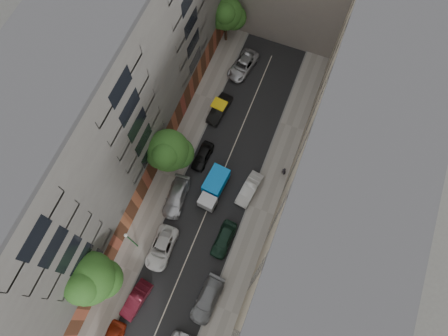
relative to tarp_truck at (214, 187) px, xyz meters
The scene contains 21 objects.
ground 1.24m from the tarp_truck, 56.18° to the right, with size 120.00×120.00×0.00m, color #4C4C49.
road_surface 1.23m from the tarp_truck, 56.18° to the right, with size 8.00×44.00×0.02m, color black.
sidewalk_left 5.50m from the tarp_truck, behind, with size 3.00×44.00×0.15m, color gray.
sidewalk_right 5.74m from the tarp_truck, ahead, with size 3.00×44.00×0.15m, color gray.
building_left 13.98m from the tarp_truck, behind, with size 8.00×44.00×20.00m, color #524F4C.
building_right 14.17m from the tarp_truck, ahead, with size 8.00×44.00×20.00m, color tan.
tarp_truck is the anchor object (origin of this frame).
car_left_1 13.89m from the tarp_truck, 102.01° to the right, with size 1.42×4.08×1.35m, color #4C0F1A.
car_left_2 8.43m from the tarp_truck, 108.57° to the right, with size 2.26×4.90×1.36m, color silver.
car_left_3 4.24m from the tarp_truck, 145.56° to the right, with size 2.01×4.94×1.43m, color #B1B2B6.
car_left_4 4.23m from the tarp_truck, 129.76° to the left, with size 1.51×3.76×1.28m, color black.
car_left_5 10.05m from the tarp_truck, 108.15° to the left, with size 1.50×4.31×1.42m, color black.
car_left_6 16.65m from the tarp_truck, 99.27° to the left, with size 2.32×5.04×1.40m, color #B6B7BB.
car_right_1 11.60m from the tarp_truck, 71.28° to the right, with size 2.01×4.96×1.44m, color slate.
car_right_2 5.69m from the tarp_truck, 57.51° to the right, with size 1.69×4.20×1.43m, color black.
car_right_3 3.95m from the tarp_truck, 21.32° to the left, with size 1.47×4.21×1.39m, color silver.
tree_near 15.64m from the tarp_truck, 114.74° to the right, with size 5.05×4.74×9.04m.
tree_mid 6.38m from the tarp_truck, behind, with size 4.82×4.46×7.17m.
tree_far 20.95m from the tarp_truck, 107.42° to the left, with size 4.52×4.12×6.85m.
lamp_post 10.40m from the tarp_truck, 121.18° to the right, with size 0.36×0.36×5.61m.
pedestrian 8.05m from the tarp_truck, 35.86° to the left, with size 0.55×0.36×1.52m, color black.
Camera 1 is at (5.96, -12.30, 42.38)m, focal length 32.00 mm.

